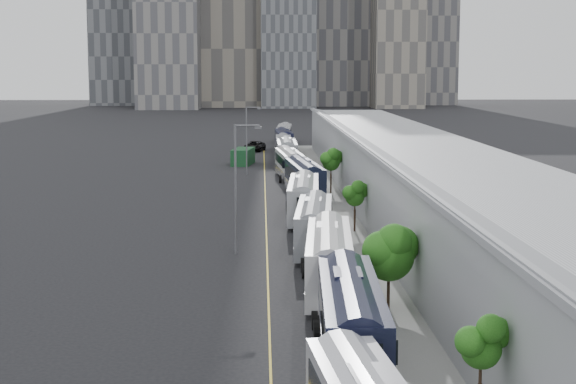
{
  "coord_description": "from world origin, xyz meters",
  "views": [
    {
      "loc": [
        -1.86,
        -19.68,
        13.63
      ],
      "look_at": [
        0.44,
        57.37,
        3.0
      ],
      "focal_mm": 55.0,
      "sensor_mm": 36.0,
      "label": 1
    }
  ],
  "objects_px": {
    "bus_3": "(314,230)",
    "bus_10": "(284,135)",
    "bus_4": "(304,202)",
    "bus_6": "(289,166)",
    "shipping_container": "(243,157)",
    "bus_9": "(284,142)",
    "bus_7": "(287,155)",
    "suv": "(254,146)",
    "bus_8": "(284,148)",
    "bus_5": "(304,182)",
    "street_lamp_near": "(238,180)",
    "street_lamp_far": "(248,136)",
    "bus_2": "(329,265)",
    "bus_1": "(351,327)"
  },
  "relations": [
    {
      "from": "bus_3",
      "to": "bus_6",
      "type": "height_order",
      "value": "bus_3"
    },
    {
      "from": "bus_3",
      "to": "bus_8",
      "type": "distance_m",
      "value": 72.68
    },
    {
      "from": "bus_3",
      "to": "bus_7",
      "type": "bearing_deg",
      "value": 95.26
    },
    {
      "from": "bus_1",
      "to": "shipping_container",
      "type": "relative_size",
      "value": 2.08
    },
    {
      "from": "bus_8",
      "to": "street_lamp_far",
      "type": "bearing_deg",
      "value": -102.26
    },
    {
      "from": "bus_7",
      "to": "bus_8",
      "type": "xyz_separation_m",
      "value": [
        -0.1,
        13.23,
        -0.2
      ]
    },
    {
      "from": "street_lamp_far",
      "to": "shipping_container",
      "type": "relative_size",
      "value": 1.35
    },
    {
      "from": "bus_4",
      "to": "street_lamp_far",
      "type": "distance_m",
      "value": 36.73
    },
    {
      "from": "bus_10",
      "to": "shipping_container",
      "type": "xyz_separation_m",
      "value": [
        -7.05,
        -38.86,
        -0.35
      ]
    },
    {
      "from": "bus_3",
      "to": "bus_10",
      "type": "distance_m",
      "value": 101.13
    },
    {
      "from": "bus_1",
      "to": "bus_8",
      "type": "height_order",
      "value": "bus_1"
    },
    {
      "from": "bus_4",
      "to": "bus_3",
      "type": "bearing_deg",
      "value": -85.72
    },
    {
      "from": "bus_10",
      "to": "bus_2",
      "type": "bearing_deg",
      "value": -86.69
    },
    {
      "from": "bus_7",
      "to": "suv",
      "type": "relative_size",
      "value": 2.2
    },
    {
      "from": "bus_4",
      "to": "bus_6",
      "type": "relative_size",
      "value": 1.05
    },
    {
      "from": "bus_7",
      "to": "bus_4",
      "type": "bearing_deg",
      "value": -89.46
    },
    {
      "from": "bus_3",
      "to": "bus_10",
      "type": "xyz_separation_m",
      "value": [
        0.31,
        101.13,
        -0.07
      ]
    },
    {
      "from": "bus_6",
      "to": "bus_10",
      "type": "bearing_deg",
      "value": 84.75
    },
    {
      "from": "bus_2",
      "to": "bus_4",
      "type": "height_order",
      "value": "bus_2"
    },
    {
      "from": "bus_6",
      "to": "bus_9",
      "type": "distance_m",
      "value": 39.13
    },
    {
      "from": "bus_9",
      "to": "street_lamp_near",
      "type": "relative_size",
      "value": 1.3
    },
    {
      "from": "bus_3",
      "to": "bus_5",
      "type": "height_order",
      "value": "bus_5"
    },
    {
      "from": "bus_5",
      "to": "bus_9",
      "type": "relative_size",
      "value": 1.09
    },
    {
      "from": "suv",
      "to": "bus_6",
      "type": "bearing_deg",
      "value": -70.77
    },
    {
      "from": "bus_3",
      "to": "bus_8",
      "type": "relative_size",
      "value": 1.08
    },
    {
      "from": "bus_1",
      "to": "bus_4",
      "type": "bearing_deg",
      "value": 92.88
    },
    {
      "from": "bus_2",
      "to": "bus_5",
      "type": "distance_m",
      "value": 41.37
    },
    {
      "from": "bus_1",
      "to": "suv",
      "type": "bearing_deg",
      "value": 95.24
    },
    {
      "from": "bus_4",
      "to": "bus_5",
      "type": "distance_m",
      "value": 14.94
    },
    {
      "from": "bus_10",
      "to": "street_lamp_near",
      "type": "distance_m",
      "value": 102.81
    },
    {
      "from": "bus_7",
      "to": "suv",
      "type": "xyz_separation_m",
      "value": [
        -4.82,
        24.41,
        -0.82
      ]
    },
    {
      "from": "bus_6",
      "to": "bus_8",
      "type": "height_order",
      "value": "bus_6"
    },
    {
      "from": "street_lamp_far",
      "to": "suv",
      "type": "distance_m",
      "value": 34.34
    },
    {
      "from": "bus_7",
      "to": "bus_6",
      "type": "bearing_deg",
      "value": -89.99
    },
    {
      "from": "bus_1",
      "to": "street_lamp_far",
      "type": "xyz_separation_m",
      "value": [
        -5.95,
        76.02,
        3.48
      ]
    },
    {
      "from": "bus_10",
      "to": "shipping_container",
      "type": "height_order",
      "value": "bus_10"
    },
    {
      "from": "bus_5",
      "to": "bus_3",
      "type": "bearing_deg",
      "value": -96.42
    },
    {
      "from": "bus_9",
      "to": "shipping_container",
      "type": "bearing_deg",
      "value": -108.5
    },
    {
      "from": "bus_6",
      "to": "bus_10",
      "type": "xyz_separation_m",
      "value": [
        0.78,
        55.86,
        -0.04
      ]
    },
    {
      "from": "bus_3",
      "to": "bus_10",
      "type": "height_order",
      "value": "bus_3"
    },
    {
      "from": "bus_1",
      "to": "bus_7",
      "type": "bearing_deg",
      "value": 92.82
    },
    {
      "from": "bus_3",
      "to": "suv",
      "type": "height_order",
      "value": "bus_3"
    },
    {
      "from": "bus_8",
      "to": "bus_9",
      "type": "bearing_deg",
      "value": 89.22
    },
    {
      "from": "bus_5",
      "to": "street_lamp_near",
      "type": "distance_m",
      "value": 30.91
    },
    {
      "from": "bus_2",
      "to": "bus_7",
      "type": "distance_m",
      "value": 72.24
    },
    {
      "from": "bus_5",
      "to": "bus_4",
      "type": "bearing_deg",
      "value": -98.19
    },
    {
      "from": "suv",
      "to": "bus_4",
      "type": "bearing_deg",
      "value": -73.68
    },
    {
      "from": "bus_9",
      "to": "bus_7",
      "type": "bearing_deg",
      "value": -92.55
    },
    {
      "from": "bus_7",
      "to": "street_lamp_near",
      "type": "bearing_deg",
      "value": -94.81
    },
    {
      "from": "bus_3",
      "to": "suv",
      "type": "xyz_separation_m",
      "value": [
        -5.24,
        83.85,
        -0.73
      ]
    }
  ]
}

